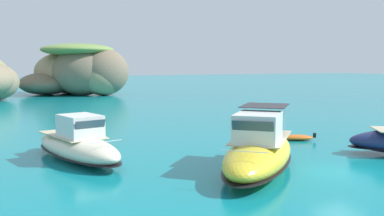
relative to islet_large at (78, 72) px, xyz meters
name	(u,v)px	position (x,y,z in m)	size (l,w,h in m)	color
ground_plane	(340,172)	(0.30, -68.55, -4.40)	(400.00, 400.00, 0.00)	#0F7F89
islet_large	(78,72)	(0.00, 0.00, 0.00)	(22.74, 23.64, 9.79)	#9E8966
motorboat_yellow	(259,151)	(-3.57, -66.37, -3.30)	(10.15, 10.31, 3.48)	yellow
motorboat_cream	(78,145)	(-12.10, -59.32, -3.45)	(5.02, 10.11, 2.86)	beige
dinghy_tender	(296,137)	(4.64, -59.64, -4.18)	(2.81, 2.20, 0.58)	orange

